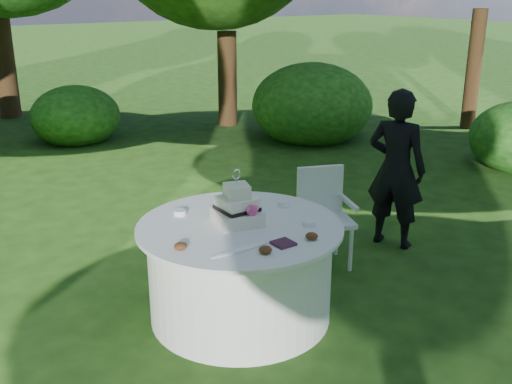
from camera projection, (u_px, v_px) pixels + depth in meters
ground at (241, 315)px, 4.75m from camera, size 80.00×80.00×0.00m
napkins at (283, 243)px, 4.15m from camera, size 0.14×0.14×0.02m
feather_plume at (240, 250)px, 4.06m from camera, size 0.48×0.07×0.01m
guest at (396, 169)px, 5.81m from camera, size 0.58×0.68×1.57m
table at (240, 270)px, 4.62m from camera, size 1.56×1.56×0.77m
cake at (237, 209)px, 4.49m from camera, size 0.39×0.39×0.43m
chair at (323, 209)px, 5.52m from camera, size 0.57×0.57×0.90m
votives at (257, 213)px, 4.67m from camera, size 0.89×0.86×0.04m
petal_cups at (251, 230)px, 4.34m from camera, size 1.03×1.08×0.05m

